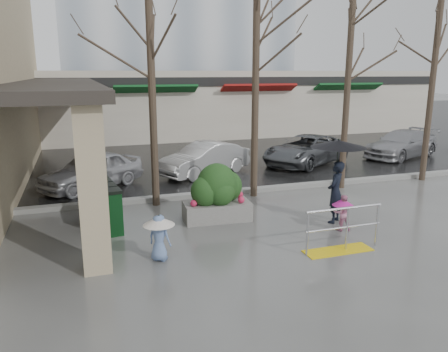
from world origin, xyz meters
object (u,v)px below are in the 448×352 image
tree_east (438,29)px  woman (337,169)px  child_pink (343,210)px  car_a (91,170)px  car_d (402,144)px  child_blue (159,232)px  planter (217,193)px  handrail (341,235)px  news_boxes (106,204)px  tree_midwest (256,28)px  tree_mideast (350,43)px  car_c (306,150)px  car_b (205,159)px  tree_west (150,30)px

tree_east → woman: bearing=-151.9°
child_pink → car_a: (-5.89, 6.34, 0.09)m
woman → car_d: size_ratio=0.52×
child_blue → planter: 2.92m
handrail → planter: size_ratio=1.03×
handrail → news_boxes: (-4.91, 3.46, 0.20)m
child_pink → child_blue: child_blue is taller
tree_midwest → planter: size_ratio=3.79×
child_blue → planter: bearing=-94.6°
handrail → tree_east: tree_east is taller
car_d → tree_midwest: bearing=-86.7°
tree_mideast → child_pink: (-2.38, -3.67, -4.32)m
planter → car_c: bearing=44.5°
woman → planter: size_ratio=1.23×
car_b → car_d: same height
tree_midwest → tree_mideast: size_ratio=1.08×
car_d → car_b: bearing=-107.0°
woman → tree_mideast: bearing=-167.0°
handrail → tree_midwest: (-0.16, 4.80, 4.86)m
handrail → child_blue: size_ratio=1.86×
child_pink → car_c: size_ratio=0.21×
handrail → tree_midwest: size_ratio=0.27×
planter → car_b: bearing=77.7°
tree_west → car_d: size_ratio=1.57×
tree_midwest → tree_east: tree_east is taller
child_blue → child_pink: bearing=-138.0°
tree_mideast → car_b: tree_mideast is taller
car_b → child_blue: bearing=-48.8°
car_a → child_pink: bearing=9.9°
tree_midwest → car_d: size_ratio=1.61×
tree_west → tree_midwest: 3.20m
woman → tree_midwest: bearing=-111.6°
tree_west → child_pink: (4.12, -3.67, -4.54)m
car_c → child_blue: bearing=-74.5°
car_b → car_d: (9.83, 0.55, 0.00)m
child_pink → child_blue: 4.74m
tree_mideast → woman: 5.08m
woman → child_blue: (-4.89, -0.95, -0.82)m
tree_midwest → car_a: (-4.97, 2.67, -4.60)m
child_blue → news_boxes: 2.83m
tree_west → car_a: bearing=123.5°
woman → car_b: (-1.77, 6.48, -0.83)m
planter → car_b: 5.40m
tree_midwest → news_boxes: size_ratio=3.31×
news_boxes → car_b: size_ratio=0.55×
handrail → car_b: bearing=95.9°
tree_east → news_boxes: size_ratio=3.40×
handrail → car_a: car_a is taller
tree_midwest → woman: (1.08, -3.06, -3.77)m
handrail → woman: (0.92, 1.74, 1.09)m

